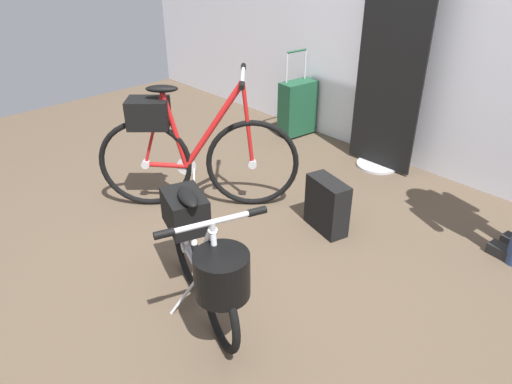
% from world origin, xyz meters
% --- Properties ---
extents(ground_plane, '(7.64, 7.64, 0.00)m').
position_xyz_m(ground_plane, '(0.00, 0.00, 0.00)').
color(ground_plane, brown).
extents(floor_banner_stand, '(0.60, 0.36, 1.81)m').
position_xyz_m(floor_banner_stand, '(-0.30, 2.01, 0.82)').
color(floor_banner_stand, '#B7B7BC').
rests_on(floor_banner_stand, ground_plane).
extents(folding_bike_foreground, '(0.97, 0.54, 0.72)m').
position_xyz_m(folding_bike_foreground, '(0.11, -0.21, 0.39)').
color(folding_bike_foreground, black).
rests_on(folding_bike_foreground, ground_plane).
extents(display_bike_left, '(1.02, 1.08, 1.00)m').
position_xyz_m(display_bike_left, '(-0.88, 0.44, 0.45)').
color(display_bike_left, black).
rests_on(display_bike_left, ground_plane).
extents(rolling_suitcase, '(0.22, 0.38, 0.83)m').
position_xyz_m(rolling_suitcase, '(-1.27, 2.02, 0.28)').
color(rolling_suitcase, '#19472D').
rests_on(rolling_suitcase, ground_plane).
extents(backpack_on_floor, '(0.35, 0.24, 0.38)m').
position_xyz_m(backpack_on_floor, '(0.02, 0.91, 0.18)').
color(backpack_on_floor, black).
rests_on(backpack_on_floor, ground_plane).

